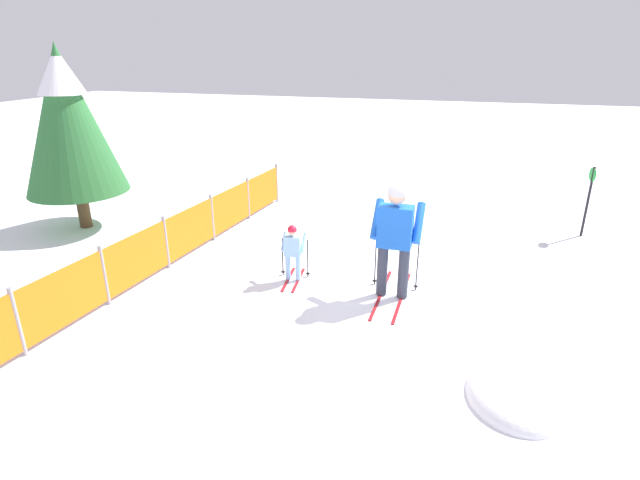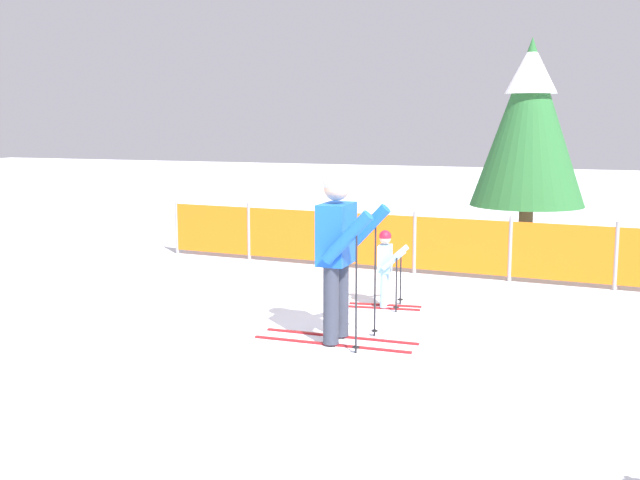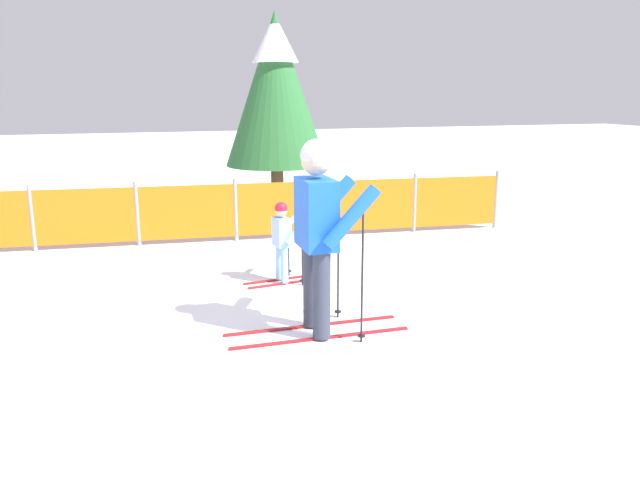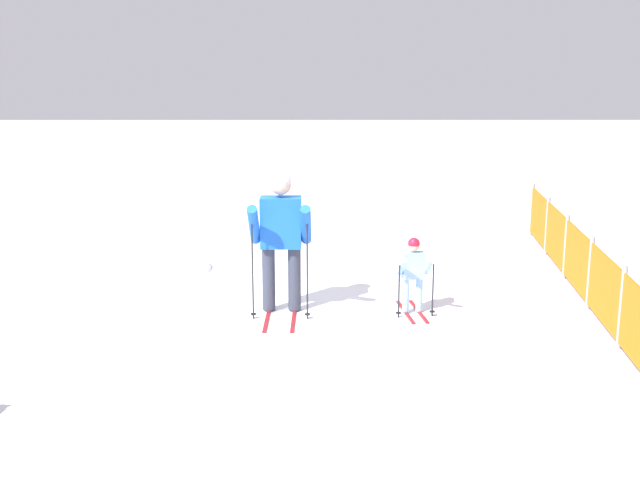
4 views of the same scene
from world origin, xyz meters
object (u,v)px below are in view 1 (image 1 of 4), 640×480
(safety_fence, at_px, (166,242))
(conifer_far, at_px, (67,118))
(trail_marker, at_px, (589,194))
(skier_child, at_px, (293,249))
(skier_adult, at_px, (395,230))

(safety_fence, relative_size, conifer_far, 2.32)
(safety_fence, height_order, trail_marker, trail_marker)
(safety_fence, bearing_deg, skier_child, -85.94)
(skier_adult, xyz_separation_m, safety_fence, (-0.09, 3.90, -0.61))
(trail_marker, bearing_deg, conifer_far, 103.69)
(skier_adult, xyz_separation_m, conifer_far, (1.26, 6.77, 1.21))
(conifer_far, distance_m, trail_marker, 10.44)
(skier_child, height_order, conifer_far, conifer_far)
(skier_adult, bearing_deg, skier_child, 87.98)
(conifer_far, relative_size, trail_marker, 2.58)
(safety_fence, distance_m, conifer_far, 3.66)
(conifer_far, bearing_deg, safety_fence, -115.11)
(skier_child, distance_m, trail_marker, 6.13)
(conifer_far, bearing_deg, trail_marker, -76.31)
(skier_child, xyz_separation_m, conifer_far, (1.19, 5.13, 1.73))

